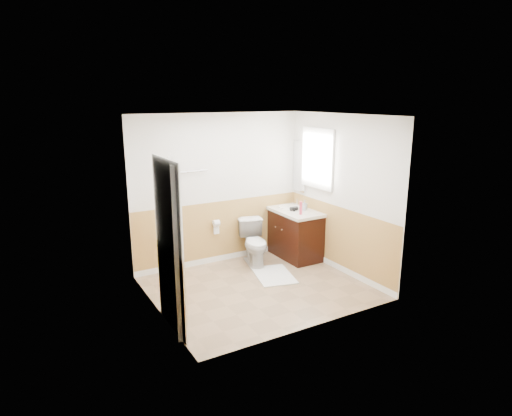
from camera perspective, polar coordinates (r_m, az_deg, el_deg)
floor at (r=6.56m, az=0.34°, el=-10.37°), size 3.00×3.00×0.00m
ceiling at (r=5.97m, az=0.37°, el=12.02°), size 3.00×3.00×0.00m
wall_back at (r=7.27m, az=-4.82°, el=2.43°), size 3.00×0.00×3.00m
wall_front at (r=5.10m, az=7.74°, el=-2.76°), size 3.00×0.00×3.00m
wall_left at (r=5.56m, az=-13.11°, el=-1.58°), size 0.00×3.00×3.00m
wall_right at (r=7.00m, az=11.02°, el=1.76°), size 0.00×3.00×3.00m
wainscot_back at (r=7.45m, az=-4.67°, el=-3.24°), size 3.00×0.00×3.00m
wainscot_front at (r=5.38m, az=7.40°, el=-10.40°), size 3.00×0.00×3.00m
wainscot_left at (r=5.81m, az=-12.58°, el=-8.69°), size 0.00×2.60×2.60m
wainscot_right at (r=7.19m, az=10.67°, el=-4.09°), size 0.00×2.60×2.60m
toilet at (r=7.32m, az=-0.18°, el=-4.58°), size 0.58×0.80×0.74m
bath_mat at (r=6.96m, az=2.34°, el=-8.78°), size 0.73×0.91×0.02m
vanity_cabinet at (r=7.72m, az=4.86°, el=-3.39°), size 0.55×1.10×0.80m
vanity_knob_left at (r=7.43m, az=3.41°, el=-2.85°), size 0.03×0.03×0.03m
vanity_knob_right at (r=7.59m, az=2.59°, el=-2.47°), size 0.03×0.03×0.03m
countertop at (r=7.59m, az=4.86°, el=-0.35°), size 0.60×1.15×0.05m
sink_basin at (r=7.71m, az=4.29°, el=0.16°), size 0.36×0.36×0.02m
faucet at (r=7.79m, az=5.40°, el=0.75°), size 0.02×0.02×0.14m
lotion_bottle at (r=7.23m, az=5.87°, el=-0.01°), size 0.05×0.05×0.22m
soap_dispenser at (r=7.52m, az=6.33°, el=0.36°), size 0.10×0.11×0.17m
hair_dryer_body at (r=7.49m, az=4.97°, el=-0.08°), size 0.14×0.07×0.07m
hair_dryer_handle at (r=7.44m, az=5.00°, el=-0.41°), size 0.03×0.03×0.07m
mirror_panel at (r=7.78m, az=5.69°, el=5.44°), size 0.02×0.35×0.90m
window_frame at (r=7.34m, az=8.03°, el=6.43°), size 0.04×0.80×1.00m
window_glass at (r=7.35m, az=8.12°, el=6.44°), size 0.01×0.70×0.90m
door at (r=5.25m, az=-10.47°, el=-5.02°), size 0.29×0.78×2.04m
door_frame at (r=5.23m, az=-11.26°, el=-5.04°), size 0.02×0.92×2.10m
door_knob at (r=5.59m, az=-11.01°, el=-4.62°), size 0.06×0.06×0.06m
towel_bar at (r=6.94m, az=-8.82°, el=4.70°), size 0.62×0.02×0.02m
tp_holder_bar at (r=7.30m, az=-5.20°, el=-1.98°), size 0.14×0.02×0.02m
tp_roll at (r=7.30m, az=-5.20°, el=-1.98°), size 0.10×0.11×0.11m
tp_sheet at (r=7.33m, az=-5.19°, el=-2.81°), size 0.10×0.01×0.16m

